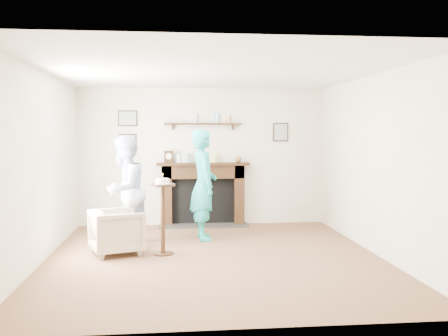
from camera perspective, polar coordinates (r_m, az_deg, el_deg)
The scene contains 6 objects.
ground at distance 6.87m, azimuth -1.15°, elevation -10.17°, with size 5.00×5.00×0.00m, color brown.
room_shell at distance 7.35m, azimuth -1.62°, elevation 3.54°, with size 4.54×5.02×2.52m.
armchair at distance 7.23m, azimuth -12.10°, elevation -9.54°, with size 0.67×0.69×0.62m, color #C4AD92.
man at distance 7.78m, azimuth -11.24°, elevation -8.57°, with size 0.80×0.63×1.65m, color #C9DCFB.
woman at distance 8.01m, azimuth -2.35°, elevation -8.12°, with size 0.64×0.42×1.75m, color teal.
pedestal_table at distance 6.97m, azimuth -7.02°, elevation -4.19°, with size 0.35×0.35×1.13m.
Camera 1 is at (-0.55, -6.64, 1.68)m, focal length 40.00 mm.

